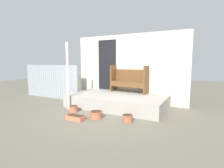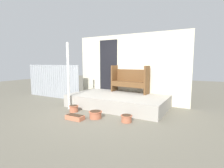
# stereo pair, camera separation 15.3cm
# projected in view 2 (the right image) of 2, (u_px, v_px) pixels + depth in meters

# --- Properties ---
(ground_plane) EXTENTS (24.00, 24.00, 0.00)m
(ground_plane) POSITION_uv_depth(u_px,v_px,m) (103.00, 113.00, 5.31)
(ground_plane) COLOR #706B5B
(porch_slab) EXTENTS (3.28, 1.81, 0.42)m
(porch_slab) POSITION_uv_depth(u_px,v_px,m) (118.00, 101.00, 6.05)
(porch_slab) COLOR #A8A399
(porch_slab) RESTS_ON ground_plane
(house_wall) EXTENTS (4.48, 0.08, 2.60)m
(house_wall) POSITION_uv_depth(u_px,v_px,m) (128.00, 68.00, 6.74)
(house_wall) COLOR beige
(house_wall) RESTS_ON ground_plane
(fence_corrugated) EXTENTS (2.95, 0.05, 1.43)m
(fence_corrugated) POSITION_uv_depth(u_px,v_px,m) (53.00, 81.00, 7.64)
(fence_corrugated) COLOR #9EA3A8
(fence_corrugated) RESTS_ON ground_plane
(support_post) EXTENTS (0.08, 0.08, 2.17)m
(support_post) POSITION_uv_depth(u_px,v_px,m) (68.00, 76.00, 5.68)
(support_post) COLOR white
(support_post) RESTS_ON ground_plane
(bench) EXTENTS (1.45, 0.52, 1.00)m
(bench) POSITION_uv_depth(u_px,v_px,m) (130.00, 79.00, 6.47)
(bench) COLOR brown
(bench) RESTS_ON porch_slab
(flower_pot_left) EXTENTS (0.29, 0.29, 0.21)m
(flower_pot_left) POSITION_uv_depth(u_px,v_px,m) (74.00, 108.00, 5.44)
(flower_pot_left) COLOR #B76647
(flower_pot_left) RESTS_ON ground_plane
(flower_pot_middle) EXTENTS (0.37, 0.37, 0.20)m
(flower_pot_middle) POSITION_uv_depth(u_px,v_px,m) (95.00, 114.00, 4.81)
(flower_pot_middle) COLOR #B76647
(flower_pot_middle) RESTS_ON ground_plane
(flower_pot_right) EXTENTS (0.30, 0.30, 0.19)m
(flower_pot_right) POSITION_uv_depth(u_px,v_px,m) (126.00, 118.00, 4.51)
(flower_pot_right) COLOR #B76647
(flower_pot_right) RESTS_ON ground_plane
(planter_box_rect) EXTENTS (0.51, 0.24, 0.13)m
(planter_box_rect) POSITION_uv_depth(u_px,v_px,m) (75.00, 117.00, 4.71)
(planter_box_rect) COLOR #C67251
(planter_box_rect) RESTS_ON ground_plane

